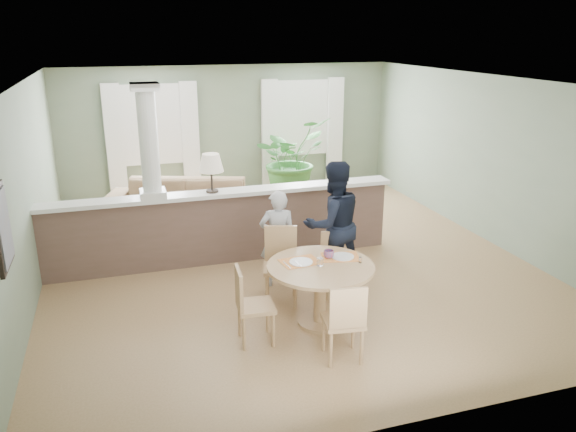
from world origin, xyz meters
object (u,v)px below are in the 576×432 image
object	(u,v)px
child_person	(278,239)
chair_side	(249,302)
dining_table	(321,277)
chair_far_man	(336,261)
sofa	(184,204)
chair_far_boy	(281,261)
houseplant	(290,159)
chair_near	(345,319)
man_person	(333,224)

from	to	relation	value
child_person	chair_side	bearing A→B (deg)	73.77
dining_table	chair_far_man	size ratio (longest dim) A/B	1.49
sofa	chair_side	distance (m)	4.24
sofa	child_person	size ratio (longest dim) A/B	2.04
dining_table	chair_far_boy	size ratio (longest dim) A/B	1.29
child_person	chair_far_boy	bearing A→B (deg)	90.92
houseplant	chair_side	world-z (taller)	houseplant
dining_table	chair_far_man	xyz separation A→B (m)	(0.48, 0.72, -0.14)
sofa	chair_near	world-z (taller)	chair_near
child_person	man_person	bearing A→B (deg)	177.71
dining_table	chair_far_boy	distance (m)	0.81
chair_side	man_person	size ratio (longest dim) A/B	0.51
chair_far_boy	child_person	distance (m)	0.46
sofa	chair_side	world-z (taller)	chair_side
chair_far_boy	chair_side	xyz separation A→B (m)	(-0.64, -0.93, -0.04)
chair_near	child_person	world-z (taller)	child_person
sofa	child_person	bearing A→B (deg)	-53.50
houseplant	dining_table	bearing A→B (deg)	-103.73
houseplant	man_person	world-z (taller)	man_person
chair_near	child_person	bearing A→B (deg)	-78.10
houseplant	chair_far_man	size ratio (longest dim) A/B	1.98
sofa	houseplant	distance (m)	2.69
sofa	man_person	size ratio (longest dim) A/B	1.59
chair_far_man	chair_side	bearing A→B (deg)	-139.44
sofa	houseplant	size ratio (longest dim) A/B	1.66
child_person	man_person	xyz separation A→B (m)	(0.73, -0.18, 0.19)
child_person	man_person	world-z (taller)	man_person
chair_near	sofa	bearing A→B (deg)	-69.82
houseplant	chair_far_boy	xyz separation A→B (m)	(-1.54, -4.49, -0.30)
chair_far_boy	child_person	xyz separation A→B (m)	(0.08, 0.42, 0.14)
dining_table	man_person	world-z (taller)	man_person
dining_table	man_person	size ratio (longest dim) A/B	0.72
chair_side	dining_table	bearing A→B (deg)	-75.45
man_person	chair_near	bearing A→B (deg)	65.93
sofa	houseplant	xyz separation A→B (m)	(2.38, 1.17, 0.43)
chair_far_boy	chair_far_man	world-z (taller)	chair_far_boy
chair_far_man	dining_table	bearing A→B (deg)	-115.87
houseplant	child_person	world-z (taller)	houseplant
man_person	houseplant	bearing A→B (deg)	-106.18
houseplant	man_person	xyz separation A→B (m)	(-0.74, -4.24, 0.04)
houseplant	child_person	xyz separation A→B (m)	(-1.46, -4.06, -0.16)
chair_far_boy	child_person	bearing A→B (deg)	95.07
sofa	man_person	bearing A→B (deg)	-42.97
dining_table	chair_side	size ratio (longest dim) A/B	1.41
chair_far_man	child_person	distance (m)	0.84
chair_far_boy	man_person	distance (m)	0.91
chair_near	dining_table	bearing A→B (deg)	-84.95
dining_table	chair_side	distance (m)	0.93
chair_far_boy	chair_near	xyz separation A→B (m)	(0.22, -1.61, -0.04)
chair_near	man_person	distance (m)	1.98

